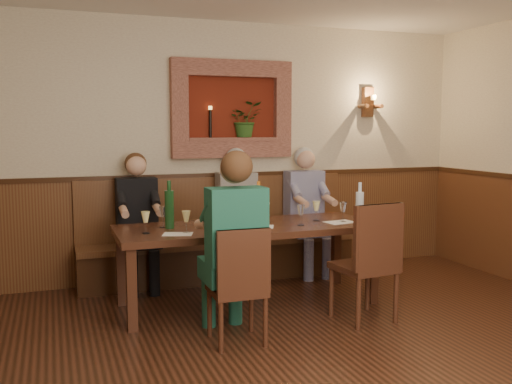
{
  "coord_description": "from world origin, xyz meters",
  "views": [
    {
      "loc": [
        -1.7,
        -3.07,
        1.65
      ],
      "look_at": [
        0.1,
        1.9,
        1.05
      ],
      "focal_mm": 40.0,
      "sensor_mm": 36.0,
      "label": 1
    }
  ],
  "objects_px": {
    "chair_near_left": "(237,309)",
    "spittoon_bucket": "(238,216)",
    "person_bench_left": "(139,234)",
    "person_bench_right": "(307,222)",
    "water_bottle": "(360,208)",
    "dining_table": "(248,233)",
    "person_bench_mid": "(239,226)",
    "wine_bottle_green_b": "(169,208)",
    "chair_near_right": "(365,286)",
    "person_chair_front": "(233,261)",
    "wine_bottle_green_a": "(259,207)",
    "bench": "(220,249)"
  },
  "relations": [
    {
      "from": "person_bench_left",
      "to": "person_bench_right",
      "type": "xyz_separation_m",
      "value": [
        1.88,
        -0.0,
        0.02
      ]
    },
    {
      "from": "person_bench_mid",
      "to": "wine_bottle_green_b",
      "type": "height_order",
      "value": "person_bench_mid"
    },
    {
      "from": "spittoon_bucket",
      "to": "chair_near_right",
      "type": "bearing_deg",
      "value": -33.23
    },
    {
      "from": "spittoon_bucket",
      "to": "water_bottle",
      "type": "bearing_deg",
      "value": -10.17
    },
    {
      "from": "wine_bottle_green_b",
      "to": "chair_near_right",
      "type": "bearing_deg",
      "value": -29.68
    },
    {
      "from": "person_bench_left",
      "to": "spittoon_bucket",
      "type": "relative_size",
      "value": 6.08
    },
    {
      "from": "person_chair_front",
      "to": "chair_near_left",
      "type": "bearing_deg",
      "value": -90.2
    },
    {
      "from": "person_bench_right",
      "to": "person_chair_front",
      "type": "bearing_deg",
      "value": -130.68
    },
    {
      "from": "water_bottle",
      "to": "person_bench_left",
      "type": "bearing_deg",
      "value": 147.12
    },
    {
      "from": "bench",
      "to": "person_bench_mid",
      "type": "height_order",
      "value": "person_bench_mid"
    },
    {
      "from": "chair_near_right",
      "to": "person_chair_front",
      "type": "distance_m",
      "value": 1.22
    },
    {
      "from": "chair_near_left",
      "to": "person_bench_mid",
      "type": "height_order",
      "value": "person_bench_mid"
    },
    {
      "from": "dining_table",
      "to": "wine_bottle_green_a",
      "type": "relative_size",
      "value": 5.95
    },
    {
      "from": "person_bench_left",
      "to": "person_bench_right",
      "type": "bearing_deg",
      "value": -0.03
    },
    {
      "from": "person_bench_left",
      "to": "person_bench_mid",
      "type": "relative_size",
      "value": 0.98
    },
    {
      "from": "spittoon_bucket",
      "to": "water_bottle",
      "type": "height_order",
      "value": "water_bottle"
    },
    {
      "from": "bench",
      "to": "wine_bottle_green_b",
      "type": "distance_m",
      "value": 1.27
    },
    {
      "from": "person_bench_right",
      "to": "person_bench_left",
      "type": "bearing_deg",
      "value": 179.97
    },
    {
      "from": "chair_near_left",
      "to": "chair_near_right",
      "type": "xyz_separation_m",
      "value": [
        1.18,
        0.11,
        0.03
      ]
    },
    {
      "from": "person_chair_front",
      "to": "water_bottle",
      "type": "distance_m",
      "value": 1.45
    },
    {
      "from": "water_bottle",
      "to": "chair_near_right",
      "type": "bearing_deg",
      "value": -112.86
    },
    {
      "from": "dining_table",
      "to": "spittoon_bucket",
      "type": "xyz_separation_m",
      "value": [
        -0.14,
        -0.16,
        0.19
      ]
    },
    {
      "from": "chair_near_left",
      "to": "person_bench_right",
      "type": "xyz_separation_m",
      "value": [
        1.39,
        1.73,
        0.33
      ]
    },
    {
      "from": "spittoon_bucket",
      "to": "wine_bottle_green_b",
      "type": "xyz_separation_m",
      "value": [
        -0.57,
        0.24,
        0.06
      ]
    },
    {
      "from": "bench",
      "to": "person_bench_mid",
      "type": "xyz_separation_m",
      "value": [
        0.19,
        -0.11,
        0.26
      ]
    },
    {
      "from": "person_bench_mid",
      "to": "person_bench_right",
      "type": "height_order",
      "value": "person_bench_mid"
    },
    {
      "from": "person_bench_left",
      "to": "wine_bottle_green_a",
      "type": "relative_size",
      "value": 3.46
    },
    {
      "from": "chair_near_left",
      "to": "person_bench_right",
      "type": "distance_m",
      "value": 2.24
    },
    {
      "from": "person_bench_left",
      "to": "person_chair_front",
      "type": "relative_size",
      "value": 0.94
    },
    {
      "from": "person_chair_front",
      "to": "wine_bottle_green_b",
      "type": "relative_size",
      "value": 3.44
    },
    {
      "from": "dining_table",
      "to": "person_bench_mid",
      "type": "height_order",
      "value": "person_bench_mid"
    },
    {
      "from": "chair_near_left",
      "to": "wine_bottle_green_b",
      "type": "distance_m",
      "value": 1.22
    },
    {
      "from": "spittoon_bucket",
      "to": "wine_bottle_green_b",
      "type": "height_order",
      "value": "wine_bottle_green_b"
    },
    {
      "from": "spittoon_bucket",
      "to": "wine_bottle_green_b",
      "type": "relative_size",
      "value": 0.53
    },
    {
      "from": "person_bench_mid",
      "to": "water_bottle",
      "type": "distance_m",
      "value": 1.46
    },
    {
      "from": "dining_table",
      "to": "wine_bottle_green_b",
      "type": "relative_size",
      "value": 5.58
    },
    {
      "from": "bench",
      "to": "person_bench_mid",
      "type": "bearing_deg",
      "value": -29.06
    },
    {
      "from": "chair_near_right",
      "to": "person_bench_left",
      "type": "distance_m",
      "value": 2.34
    },
    {
      "from": "chair_near_left",
      "to": "spittoon_bucket",
      "type": "distance_m",
      "value": 0.98
    },
    {
      "from": "person_bench_right",
      "to": "wine_bottle_green_b",
      "type": "height_order",
      "value": "person_bench_right"
    },
    {
      "from": "person_chair_front",
      "to": "person_bench_left",
      "type": "bearing_deg",
      "value": 107.0
    },
    {
      "from": "wine_bottle_green_b",
      "to": "bench",
      "type": "bearing_deg",
      "value": 50.34
    },
    {
      "from": "dining_table",
      "to": "person_bench_right",
      "type": "height_order",
      "value": "person_bench_right"
    },
    {
      "from": "chair_near_left",
      "to": "person_bench_mid",
      "type": "relative_size",
      "value": 0.64
    },
    {
      "from": "chair_near_left",
      "to": "person_chair_front",
      "type": "height_order",
      "value": "person_chair_front"
    },
    {
      "from": "bench",
      "to": "chair_near_right",
      "type": "bearing_deg",
      "value": -65.19
    },
    {
      "from": "spittoon_bucket",
      "to": "wine_bottle_green_a",
      "type": "xyz_separation_m",
      "value": [
        0.25,
        0.16,
        0.05
      ]
    },
    {
      "from": "person_bench_left",
      "to": "spittoon_bucket",
      "type": "xyz_separation_m",
      "value": [
        0.74,
        -1.0,
        0.29
      ]
    },
    {
      "from": "person_bench_right",
      "to": "person_chair_front",
      "type": "xyz_separation_m",
      "value": [
        -1.39,
        -1.61,
        0.02
      ]
    },
    {
      "from": "chair_near_left",
      "to": "wine_bottle_green_a",
      "type": "bearing_deg",
      "value": 61.99
    }
  ]
}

